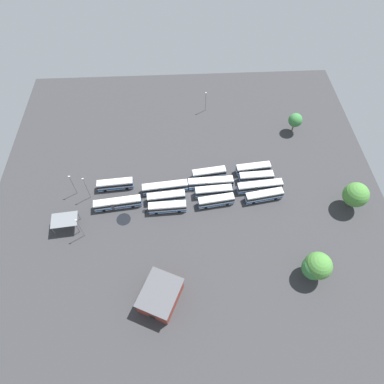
{
  "coord_description": "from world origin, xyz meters",
  "views": [
    {
      "loc": [
        -2.06,
        -61.54,
        88.31
      ],
      "look_at": [
        0.97,
        -0.76,
        1.49
      ],
      "focal_mm": 31.28,
      "sensor_mm": 36.0,
      "label": 1
    }
  ],
  "objects": [
    {
      "name": "maintenance_shelter",
      "position": [
        -36.77,
        -10.64,
        4.02
      ],
      "size": [
        7.98,
        5.79,
        4.29
      ],
      "color": "slate",
      "rests_on": "ground_plane"
    },
    {
      "name": "bus_row1_slot2",
      "position": [
        -7.59,
        1.31,
        1.81
      ],
      "size": [
        14.63,
        3.89,
        3.41
      ],
      "color": "silver",
      "rests_on": "ground_plane"
    },
    {
      "name": "bus_row3_slot3",
      "position": [
        21.8,
        7.62,
        1.81
      ],
      "size": [
        11.53,
        3.64,
        3.41
      ],
      "color": "silver",
      "rests_on": "ground_plane"
    },
    {
      "name": "tree_northwest",
      "position": [
        32.56,
        -28.94,
        5.83
      ],
      "size": [
        7.29,
        7.29,
        9.49
      ],
      "color": "brown",
      "rests_on": "ground_plane"
    },
    {
      "name": "lamp_post_mid_lot",
      "position": [
        -31.42,
        -0.08,
        5.3
      ],
      "size": [
        0.56,
        0.28,
        9.75
      ],
      "color": "slate",
      "rests_on": "ground_plane"
    },
    {
      "name": "bus_row2_slot1",
      "position": [
        7.77,
        -0.98,
        1.81
      ],
      "size": [
        11.75,
        3.22,
        3.41
      ],
      "color": "silver",
      "rests_on": "ground_plane"
    },
    {
      "name": "bus_row2_slot0",
      "position": [
        8.26,
        -4.63,
        1.81
      ],
      "size": [
        11.4,
        3.95,
        3.41
      ],
      "color": "silver",
      "rests_on": "ground_plane"
    },
    {
      "name": "bus_row3_slot1",
      "position": [
        22.7,
        0.23,
        1.81
      ],
      "size": [
        14.62,
        3.73,
        3.41
      ],
      "color": "silver",
      "rests_on": "ground_plane"
    },
    {
      "name": "tree_east_edge",
      "position": [
        39.36,
        26.15,
        5.26
      ],
      "size": [
        4.93,
        4.93,
        7.74
      ],
      "color": "brown",
      "rests_on": "ground_plane"
    },
    {
      "name": "bus_row1_slot0",
      "position": [
        -6.86,
        -6.22,
        1.81
      ],
      "size": [
        11.64,
        2.98,
        3.41
      ],
      "color": "silver",
      "rests_on": "ground_plane"
    },
    {
      "name": "bus_row3_slot2",
      "position": [
        22.2,
        4.01,
        1.81
      ],
      "size": [
        11.14,
        2.94,
        3.41
      ],
      "color": "silver",
      "rests_on": "ground_plane"
    },
    {
      "name": "ground_plane",
      "position": [
        0.0,
        0.0,
        0.0
      ],
      "size": [
        124.2,
        124.2,
        0.0
      ],
      "primitive_type": "plane",
      "color": "#333335"
    },
    {
      "name": "lamp_post_far_corner",
      "position": [
        -31.53,
        -13.85,
        4.98
      ],
      "size": [
        0.56,
        0.28,
        9.12
      ],
      "color": "slate",
      "rests_on": "ground_plane"
    },
    {
      "name": "puddle_centre_drain",
      "position": [
        -14.05,
        -6.38,
        0.0
      ],
      "size": [
        1.52,
        1.52,
        0.01
      ],
      "primitive_type": "cylinder",
      "color": "black",
      "rests_on": "ground_plane"
    },
    {
      "name": "tree_west_edge",
      "position": [
        49.71,
        -7.44,
        6.08
      ],
      "size": [
        7.55,
        7.55,
        9.86
      ],
      "color": "brown",
      "rests_on": "ground_plane"
    },
    {
      "name": "puddle_near_shelter",
      "position": [
        -20.37,
        -8.87,
        0.0
      ],
      "size": [
        4.37,
        4.37,
        0.01
      ],
      "primitive_type": "cylinder",
      "color": "black",
      "rests_on": "ground_plane"
    },
    {
      "name": "lamp_post_near_entrance",
      "position": [
        -35.99,
        1.75,
        4.82
      ],
      "size": [
        0.56,
        0.28,
        8.8
      ],
      "color": "slate",
      "rests_on": "ground_plane"
    },
    {
      "name": "bus_row3_slot0",
      "position": [
        23.52,
        -3.47,
        1.81
      ],
      "size": [
        12.09,
        4.32,
        3.41
      ],
      "color": "silver",
      "rests_on": "ground_plane"
    },
    {
      "name": "bus_row2_slot3",
      "position": [
        6.94,
        6.31,
        1.81
      ],
      "size": [
        11.21,
        3.86,
        3.41
      ],
      "color": "silver",
      "rests_on": "ground_plane"
    },
    {
      "name": "lamp_post_by_building",
      "position": [
        8.14,
        38.91,
        4.65
      ],
      "size": [
        0.56,
        0.28,
        8.47
      ],
      "color": "slate",
      "rests_on": "ground_plane"
    },
    {
      "name": "depot_building",
      "position": [
        -8.82,
        -33.76,
        2.76
      ],
      "size": [
        12.91,
        13.93,
        5.48
      ],
      "color": "maroon",
      "rests_on": "ground_plane"
    },
    {
      "name": "bus_row0_slot1",
      "position": [
        -22.27,
        -4.06,
        1.81
      ],
      "size": [
        14.64,
        4.09,
        3.41
      ],
      "color": "silver",
      "rests_on": "ground_plane"
    },
    {
      "name": "bus_row1_slot1",
      "position": [
        -7.2,
        -2.49,
        1.81
      ],
      "size": [
        12.02,
        3.52,
        3.41
      ],
      "color": "silver",
      "rests_on": "ground_plane"
    },
    {
      "name": "bus_row2_slot2",
      "position": [
        7.09,
        2.45,
        1.81
      ],
      "size": [
        14.54,
        3.04,
        3.41
      ],
      "color": "silver",
      "rests_on": "ground_plane"
    },
    {
      "name": "bus_row0_slot3",
      "position": [
        -23.53,
        3.29,
        1.81
      ],
      "size": [
        11.5,
        3.36,
        3.41
      ],
      "color": "silver",
      "rests_on": "ground_plane"
    },
    {
      "name": "tree_south_edge",
      "position": [
        31.55,
        -29.22,
        5.1
      ],
      "size": [
        6.3,
        6.3,
        8.26
      ],
      "color": "brown",
      "rests_on": "ground_plane"
    }
  ]
}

